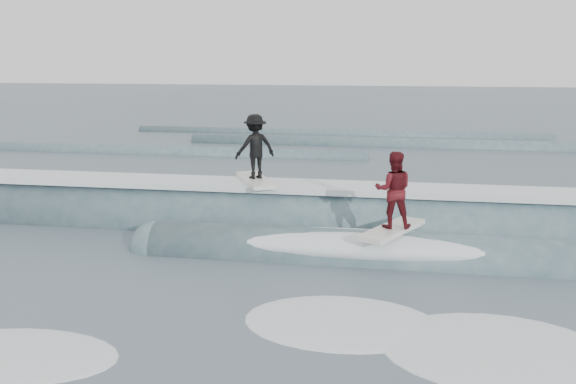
# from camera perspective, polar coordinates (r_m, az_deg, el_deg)

# --- Properties ---
(ground) EXTENTS (160.00, 160.00, 0.00)m
(ground) POSITION_cam_1_polar(r_m,az_deg,el_deg) (12.79, -1.68, -6.78)
(ground) COLOR #384752
(ground) RESTS_ON ground
(breaking_wave) EXTENTS (21.57, 3.81, 2.07)m
(breaking_wave) POSITION_cam_1_polar(r_m,az_deg,el_deg) (15.24, 1.71, -3.50)
(breaking_wave) COLOR #38565F
(breaking_wave) RESTS_ON ground
(surfer_black) EXTENTS (1.38, 2.04, 1.65)m
(surfer_black) POSITION_cam_1_polar(r_m,az_deg,el_deg) (15.53, -2.94, 3.74)
(surfer_black) COLOR silver
(surfer_black) RESTS_ON ground
(surfer_red) EXTENTS (1.37, 2.04, 1.66)m
(surfer_red) POSITION_cam_1_polar(r_m,az_deg,el_deg) (13.07, 9.35, -0.29)
(surfer_red) COLOR silver
(surfer_red) RESTS_ON ground
(whitewater) EXTENTS (16.26, 8.31, 0.10)m
(whitewater) POSITION_cam_1_polar(r_m,az_deg,el_deg) (10.67, 3.32, -10.71)
(whitewater) COLOR white
(whitewater) RESTS_ON ground
(far_swells) EXTENTS (35.31, 8.65, 0.80)m
(far_swells) POSITION_cam_1_polar(r_m,az_deg,el_deg) (30.12, 1.51, 4.15)
(far_swells) COLOR #38565F
(far_swells) RESTS_ON ground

